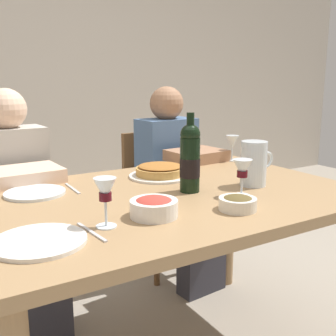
{
  "coord_description": "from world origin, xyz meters",
  "views": [
    {
      "loc": [
        -0.8,
        -1.32,
        1.2
      ],
      "look_at": [
        0.06,
        0.09,
        0.84
      ],
      "focal_mm": 43.41,
      "sensor_mm": 36.0,
      "label": 1
    }
  ],
  "objects_px": {
    "water_pitcher": "(254,166)",
    "olive_bowl": "(238,203)",
    "baked_tart": "(160,171)",
    "dining_table": "(167,215)",
    "dinner_plate_right_setting": "(35,193)",
    "wine_glass_right_diner": "(232,143)",
    "chair_left": "(9,214)",
    "wine_glass_left_diner": "(242,170)",
    "chair_right": "(156,191)",
    "dinner_plate_left_setting": "(39,241)",
    "diner_left": "(19,204)",
    "wine_glass_centre": "(105,192)",
    "wine_bottle": "(190,158)",
    "diner_right": "(178,180)",
    "salad_bowl": "(154,206)"
  },
  "relations": [
    {
      "from": "wine_glass_right_diner",
      "to": "olive_bowl",
      "type": "bearing_deg",
      "value": -128.61
    },
    {
      "from": "water_pitcher",
      "to": "wine_glass_centre",
      "type": "xyz_separation_m",
      "value": [
        -0.73,
        -0.14,
        0.03
      ]
    },
    {
      "from": "wine_glass_left_diner",
      "to": "wine_glass_centre",
      "type": "relative_size",
      "value": 0.93
    },
    {
      "from": "dinner_plate_right_setting",
      "to": "chair_left",
      "type": "height_order",
      "value": "chair_left"
    },
    {
      "from": "wine_glass_left_diner",
      "to": "wine_glass_right_diner",
      "type": "xyz_separation_m",
      "value": [
        0.42,
        0.56,
        -0.0
      ]
    },
    {
      "from": "chair_left",
      "to": "wine_glass_left_diner",
      "type": "bearing_deg",
      "value": 119.54
    },
    {
      "from": "olive_bowl",
      "to": "chair_left",
      "type": "relative_size",
      "value": 0.15
    },
    {
      "from": "baked_tart",
      "to": "diner_left",
      "type": "bearing_deg",
      "value": 144.64
    },
    {
      "from": "wine_bottle",
      "to": "dinner_plate_left_setting",
      "type": "height_order",
      "value": "wine_bottle"
    },
    {
      "from": "baked_tart",
      "to": "chair_right",
      "type": "distance_m",
      "value": 0.77
    },
    {
      "from": "wine_glass_right_diner",
      "to": "dinner_plate_right_setting",
      "type": "xyz_separation_m",
      "value": [
        -1.1,
        -0.13,
        -0.09
      ]
    },
    {
      "from": "wine_glass_centre",
      "to": "water_pitcher",
      "type": "bearing_deg",
      "value": 11.0
    },
    {
      "from": "olive_bowl",
      "to": "diner_right",
      "type": "height_order",
      "value": "diner_right"
    },
    {
      "from": "baked_tart",
      "to": "olive_bowl",
      "type": "xyz_separation_m",
      "value": [
        -0.01,
        -0.55,
        -0.0
      ]
    },
    {
      "from": "wine_bottle",
      "to": "diner_right",
      "type": "bearing_deg",
      "value": 60.88
    },
    {
      "from": "diner_left",
      "to": "chair_right",
      "type": "bearing_deg",
      "value": -168.67
    },
    {
      "from": "dining_table",
      "to": "baked_tart",
      "type": "distance_m",
      "value": 0.3
    },
    {
      "from": "dinner_plate_right_setting",
      "to": "chair_right",
      "type": "height_order",
      "value": "chair_right"
    },
    {
      "from": "dining_table",
      "to": "chair_left",
      "type": "height_order",
      "value": "chair_left"
    },
    {
      "from": "wine_bottle",
      "to": "water_pitcher",
      "type": "xyz_separation_m",
      "value": [
        0.28,
        -0.06,
        -0.05
      ]
    },
    {
      "from": "wine_glass_left_diner",
      "to": "chair_right",
      "type": "bearing_deg",
      "value": 78.47
    },
    {
      "from": "wine_glass_right_diner",
      "to": "chair_left",
      "type": "bearing_deg",
      "value": 155.52
    },
    {
      "from": "water_pitcher",
      "to": "olive_bowl",
      "type": "height_order",
      "value": "water_pitcher"
    },
    {
      "from": "wine_glass_right_diner",
      "to": "chair_left",
      "type": "relative_size",
      "value": 0.16
    },
    {
      "from": "wine_bottle",
      "to": "wine_glass_centre",
      "type": "height_order",
      "value": "wine_bottle"
    },
    {
      "from": "diner_left",
      "to": "water_pitcher",
      "type": "bearing_deg",
      "value": 134.99
    },
    {
      "from": "olive_bowl",
      "to": "diner_left",
      "type": "relative_size",
      "value": 0.11
    },
    {
      "from": "wine_glass_centre",
      "to": "chair_right",
      "type": "bearing_deg",
      "value": 54.16
    },
    {
      "from": "baked_tart",
      "to": "dinner_plate_left_setting",
      "type": "distance_m",
      "value": 0.84
    },
    {
      "from": "chair_left",
      "to": "wine_bottle",
      "type": "bearing_deg",
      "value": 117.75
    },
    {
      "from": "olive_bowl",
      "to": "chair_right",
      "type": "relative_size",
      "value": 0.15
    },
    {
      "from": "baked_tart",
      "to": "chair_left",
      "type": "distance_m",
      "value": 0.9
    },
    {
      "from": "water_pitcher",
      "to": "wine_glass_centre",
      "type": "bearing_deg",
      "value": -169.0
    },
    {
      "from": "wine_glass_right_diner",
      "to": "wine_glass_centre",
      "type": "distance_m",
      "value": 1.17
    },
    {
      "from": "wine_glass_right_diner",
      "to": "diner_right",
      "type": "relative_size",
      "value": 0.12
    },
    {
      "from": "wine_bottle",
      "to": "olive_bowl",
      "type": "xyz_separation_m",
      "value": [
        0.01,
        -0.28,
        -0.11
      ]
    },
    {
      "from": "olive_bowl",
      "to": "chair_right",
      "type": "bearing_deg",
      "value": 73.74
    },
    {
      "from": "diner_left",
      "to": "salad_bowl",
      "type": "bearing_deg",
      "value": 103.62
    },
    {
      "from": "water_pitcher",
      "to": "olive_bowl",
      "type": "bearing_deg",
      "value": -141.25
    },
    {
      "from": "wine_glass_left_diner",
      "to": "chair_right",
      "type": "height_order",
      "value": "wine_glass_left_diner"
    },
    {
      "from": "baked_tart",
      "to": "dining_table",
      "type": "bearing_deg",
      "value": -114.03
    },
    {
      "from": "dining_table",
      "to": "wine_glass_left_diner",
      "type": "relative_size",
      "value": 10.53
    },
    {
      "from": "chair_right",
      "to": "wine_bottle",
      "type": "bearing_deg",
      "value": 63.57
    },
    {
      "from": "dining_table",
      "to": "dinner_plate_left_setting",
      "type": "xyz_separation_m",
      "value": [
        -0.56,
        -0.25,
        0.1
      ]
    },
    {
      "from": "olive_bowl",
      "to": "wine_glass_left_diner",
      "type": "bearing_deg",
      "value": 44.58
    },
    {
      "from": "wine_bottle",
      "to": "diner_left",
      "type": "bearing_deg",
      "value": 128.6
    },
    {
      "from": "water_pitcher",
      "to": "baked_tart",
      "type": "distance_m",
      "value": 0.43
    },
    {
      "from": "diner_left",
      "to": "dinner_plate_left_setting",
      "type": "bearing_deg",
      "value": 79.33
    },
    {
      "from": "chair_left",
      "to": "wine_glass_right_diner",
      "type": "bearing_deg",
      "value": 152.21
    },
    {
      "from": "baked_tart",
      "to": "dinner_plate_right_setting",
      "type": "relative_size",
      "value": 1.23
    }
  ]
}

